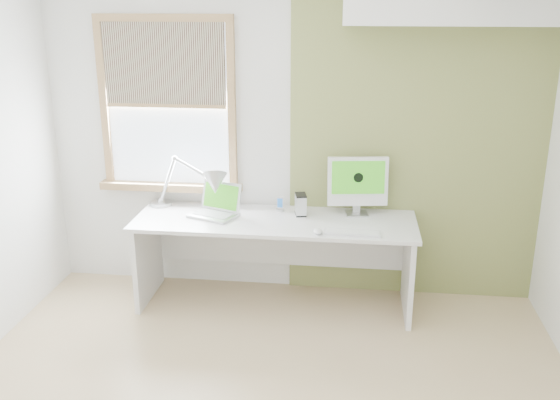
% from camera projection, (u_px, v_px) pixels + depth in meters
% --- Properties ---
extents(room, '(4.04, 3.54, 2.64)m').
position_uv_depth(room, '(257.00, 207.00, 3.35)').
color(room, tan).
rests_on(room, ground).
extents(accent_wall, '(2.00, 0.02, 2.60)m').
position_uv_depth(accent_wall, '(417.00, 142.00, 4.87)').
color(accent_wall, olive).
rests_on(accent_wall, room).
extents(window, '(1.20, 0.14, 1.42)m').
position_uv_depth(window, '(167.00, 106.00, 5.00)').
color(window, olive).
rests_on(window, room).
extents(desk, '(2.20, 0.70, 0.73)m').
position_uv_depth(desk, '(276.00, 240.00, 4.96)').
color(desk, silver).
rests_on(desk, room).
extents(desk_lamp, '(0.74, 0.42, 0.44)m').
position_uv_depth(desk_lamp, '(204.00, 185.00, 4.93)').
color(desk_lamp, '#B6B9BB').
rests_on(desk_lamp, desk).
extents(laptop, '(0.43, 0.39, 0.25)m').
position_uv_depth(laptop, '(217.00, 207.00, 4.93)').
color(laptop, '#B6B9BB').
rests_on(laptop, desk).
extents(phone_dock, '(0.07, 0.07, 0.12)m').
position_uv_depth(phone_dock, '(280.00, 207.00, 5.02)').
color(phone_dock, '#B6B9BB').
rests_on(phone_dock, desk).
extents(external_drive, '(0.11, 0.15, 0.17)m').
position_uv_depth(external_drive, '(301.00, 204.00, 4.92)').
color(external_drive, '#B6B9BB').
rests_on(external_drive, desk).
extents(imac, '(0.48, 0.18, 0.47)m').
position_uv_depth(imac, '(358.00, 183.00, 4.88)').
color(imac, '#B6B9BB').
rests_on(imac, desk).
extents(keyboard, '(0.42, 0.13, 0.02)m').
position_uv_depth(keyboard, '(352.00, 233.00, 4.54)').
color(keyboard, white).
rests_on(keyboard, desk).
extents(mouse, '(0.08, 0.12, 0.03)m').
position_uv_depth(mouse, '(318.00, 231.00, 4.55)').
color(mouse, white).
rests_on(mouse, desk).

